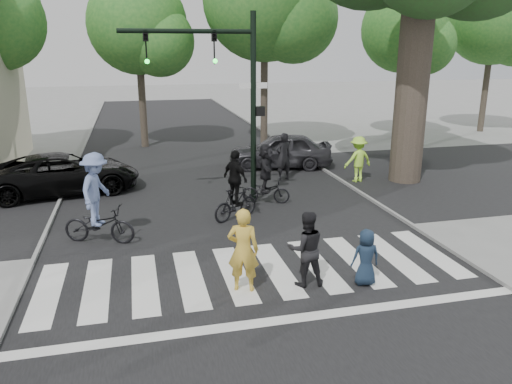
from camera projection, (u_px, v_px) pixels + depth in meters
ground at (267, 291)px, 10.53m from camera, size 120.00×120.00×0.00m
road_stem at (224, 216)px, 15.19m from camera, size 10.00×70.00×0.01m
road_cross at (210, 190)px, 17.98m from camera, size 70.00×10.00×0.01m
curb_left at (48, 228)px, 14.02m from camera, size 0.10×70.00×0.10m
curb_right at (376, 203)px, 16.33m from camera, size 0.10×70.00×0.10m
crosswalk at (259, 277)px, 11.14m from camera, size 10.00×3.85×0.01m
traffic_signal at (227, 83)px, 15.29m from camera, size 4.45×0.29×6.00m
bg_tree_2 at (143, 29)px, 23.99m from camera, size 5.04×4.80×8.40m
bg_tree_3 at (272, 3)px, 23.80m from camera, size 6.30×6.00×10.20m
bg_tree_4 at (410, 33)px, 26.78m from camera, size 4.83×4.60×8.15m
bg_tree_5 at (500, 21)px, 28.49m from camera, size 5.67×5.40×9.30m
pedestrian_woman at (243, 250)px, 10.35m from camera, size 0.77×0.63×1.82m
pedestrian_child at (366, 257)px, 10.68m from camera, size 0.64×0.44×1.26m
pedestrian_adult at (306, 249)px, 10.61m from camera, size 0.86×0.70×1.67m
cyclist_left at (97, 205)px, 12.87m from camera, size 2.01×1.41×2.41m
cyclist_mid at (236, 192)px, 14.68m from camera, size 1.62×1.17×2.10m
cyclist_right at (266, 177)px, 16.23m from camera, size 1.65×1.52×1.98m
car_suv at (64, 173)px, 17.40m from camera, size 5.41×3.16×1.41m
car_grey at (280, 151)px, 21.11m from camera, size 4.56×2.57×1.46m
bystander_hivis at (358, 159)px, 18.85m from camera, size 1.21×0.81×1.74m
bystander_dark at (283, 157)px, 19.08m from camera, size 0.75×0.58×1.83m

